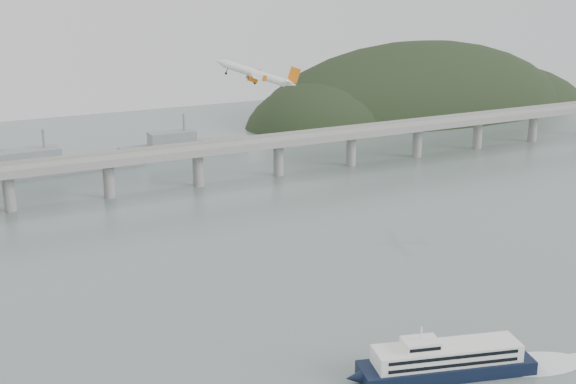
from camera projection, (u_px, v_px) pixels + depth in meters
ground at (367, 340)px, 249.34m from camera, size 900.00×900.00×0.00m
bridge at (161, 159)px, 414.00m from camera, size 800.00×22.00×23.90m
headland at (431, 133)px, 664.43m from camera, size 365.00×155.00×156.00m
ferry at (446, 361)px, 227.07m from camera, size 84.61×32.59×16.30m
airliner at (257, 74)px, 319.89m from camera, size 34.26×32.23×14.04m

